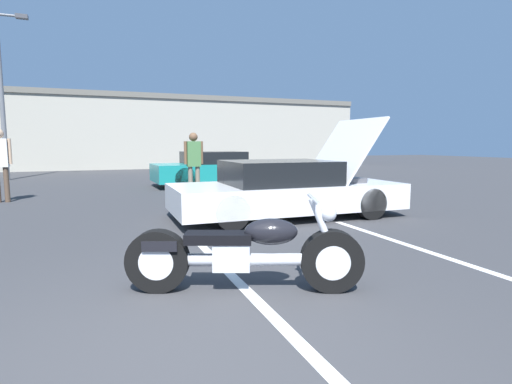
{
  "coord_description": "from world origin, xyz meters",
  "views": [
    {
      "loc": [
        -0.45,
        -2.49,
        1.46
      ],
      "look_at": [
        1.54,
        2.63,
        0.8
      ],
      "focal_mm": 28.0,
      "sensor_mm": 36.0,
      "label": 1
    }
  ],
  "objects_px": {
    "show_car_hood_open": "(287,189)",
    "parked_car_right_row": "(217,169)",
    "spectator_midground": "(194,159)",
    "spectator_near_motorcycle": "(0,158)",
    "motorcycle": "(244,254)",
    "light_pole": "(3,88)"
  },
  "relations": [
    {
      "from": "parked_car_right_row",
      "to": "spectator_near_motorcycle",
      "type": "bearing_deg",
      "value": -164.42
    },
    {
      "from": "motorcycle",
      "to": "spectator_midground",
      "type": "relative_size",
      "value": 1.27
    },
    {
      "from": "light_pole",
      "to": "spectator_near_motorcycle",
      "type": "xyz_separation_m",
      "value": [
        1.16,
        -7.23,
        -2.59
      ]
    },
    {
      "from": "spectator_midground",
      "to": "spectator_near_motorcycle",
      "type": "bearing_deg",
      "value": 168.83
    },
    {
      "from": "light_pole",
      "to": "show_car_hood_open",
      "type": "relative_size",
      "value": 1.45
    },
    {
      "from": "light_pole",
      "to": "spectator_near_motorcycle",
      "type": "height_order",
      "value": "light_pole"
    },
    {
      "from": "light_pole",
      "to": "spectator_midground",
      "type": "bearing_deg",
      "value": -54.39
    },
    {
      "from": "motorcycle",
      "to": "spectator_near_motorcycle",
      "type": "relative_size",
      "value": 1.22
    },
    {
      "from": "parked_car_right_row",
      "to": "spectator_near_motorcycle",
      "type": "distance_m",
      "value": 6.51
    },
    {
      "from": "parked_car_right_row",
      "to": "spectator_midground",
      "type": "xyz_separation_m",
      "value": [
        -1.48,
        -2.95,
        0.47
      ]
    },
    {
      "from": "motorcycle",
      "to": "parked_car_right_row",
      "type": "distance_m",
      "value": 10.31
    },
    {
      "from": "spectator_near_motorcycle",
      "to": "spectator_midground",
      "type": "bearing_deg",
      "value": -11.17
    },
    {
      "from": "motorcycle",
      "to": "spectator_near_motorcycle",
      "type": "xyz_separation_m",
      "value": [
        -3.63,
        7.97,
        0.72
      ]
    },
    {
      "from": "light_pole",
      "to": "show_car_hood_open",
      "type": "xyz_separation_m",
      "value": [
        6.97,
        -11.61,
        -3.14
      ]
    },
    {
      "from": "spectator_midground",
      "to": "motorcycle",
      "type": "bearing_deg",
      "value": -98.51
    },
    {
      "from": "motorcycle",
      "to": "show_car_hood_open",
      "type": "xyz_separation_m",
      "value": [
        2.19,
        3.58,
        0.17
      ]
    },
    {
      "from": "spectator_near_motorcycle",
      "to": "show_car_hood_open",
      "type": "bearing_deg",
      "value": -37.03
    },
    {
      "from": "show_car_hood_open",
      "to": "spectator_near_motorcycle",
      "type": "bearing_deg",
      "value": 143.57
    },
    {
      "from": "show_car_hood_open",
      "to": "spectator_near_motorcycle",
      "type": "height_order",
      "value": "show_car_hood_open"
    },
    {
      "from": "motorcycle",
      "to": "parked_car_right_row",
      "type": "relative_size",
      "value": 0.49
    },
    {
      "from": "show_car_hood_open",
      "to": "parked_car_right_row",
      "type": "relative_size",
      "value": 1.01
    },
    {
      "from": "parked_car_right_row",
      "to": "motorcycle",
      "type": "bearing_deg",
      "value": -106.88
    }
  ]
}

